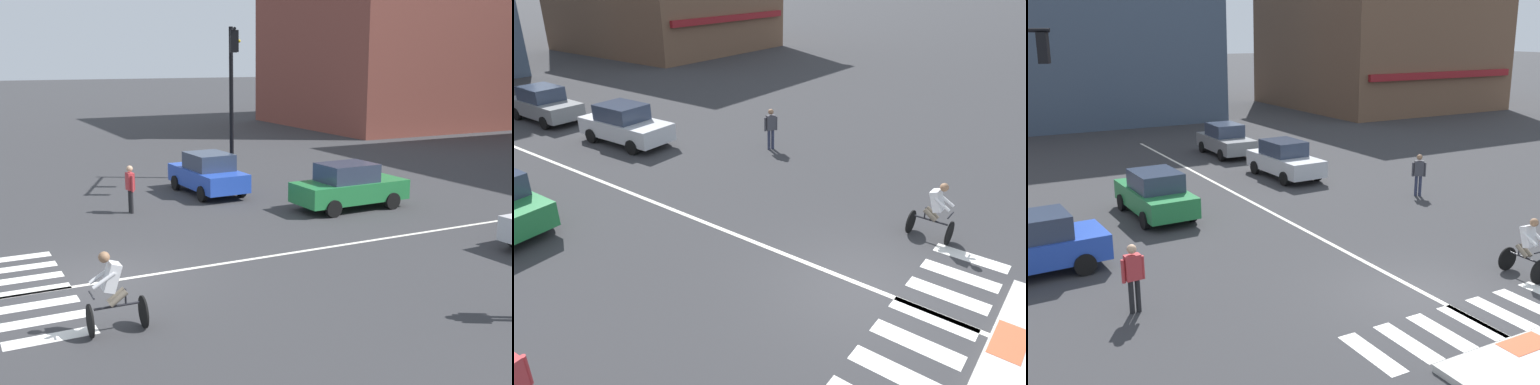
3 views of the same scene
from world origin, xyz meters
The scene contains 14 objects.
ground_plane centered at (0.00, 0.00, 0.00)m, with size 300.00×300.00×0.00m, color #333335.
tactile_pad_front centered at (0.00, -3.03, 0.15)m, with size 1.10×0.60×0.01m, color #DB5B38.
crosswalk_stripe_b centered at (-1.87, -1.59, 0.00)m, with size 0.44×1.80×0.01m, color silver.
crosswalk_stripe_c centered at (-0.93, -1.59, 0.00)m, with size 0.44×1.80×0.01m, color silver.
crosswalk_stripe_d centered at (0.00, -1.59, 0.00)m, with size 0.44×1.80×0.01m, color silver.
crosswalk_stripe_e centered at (0.93, -1.59, 0.00)m, with size 0.44×1.80×0.01m, color silver.
crosswalk_stripe_f centered at (1.87, -1.59, 0.00)m, with size 0.44×1.80×0.01m, color silver.
crosswalk_stripe_g centered at (2.80, -1.59, 0.00)m, with size 0.44×1.80×0.01m, color silver.
lane_centre_line centered at (0.14, 10.00, 0.00)m, with size 0.14×28.00×0.01m, color silver.
car_silver_eastbound_far centered at (3.27, 12.63, 0.81)m, with size 1.96×4.16×1.64m.
car_grey_eastbound_distant centered at (3.05, 18.49, 0.81)m, with size 1.88×4.12×1.64m.
cyclist centered at (3.12, -0.44, 0.87)m, with size 0.67×1.10×1.68m.
pedestrian_at_curb_left centered at (-6.42, 2.63, 0.98)m, with size 0.55×0.25×1.67m.
pedestrian_waiting_far_side centered at (6.27, 7.27, 0.98)m, with size 0.47×0.38×1.67m.
Camera 2 is at (-8.19, -3.43, 6.51)m, focal length 32.67 mm.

